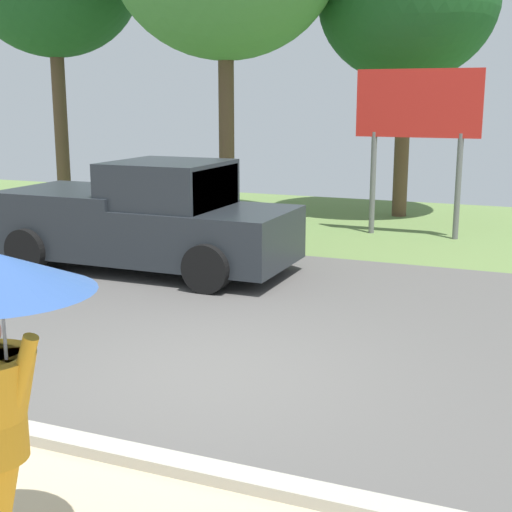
{
  "coord_description": "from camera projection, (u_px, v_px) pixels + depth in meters",
  "views": [
    {
      "loc": [
        3.32,
        -6.6,
        2.91
      ],
      "look_at": [
        0.17,
        1.0,
        1.1
      ],
      "focal_mm": 50.48,
      "sensor_mm": 36.0,
      "label": 1
    }
  ],
  "objects": [
    {
      "name": "pickup_truck",
      "position": [
        145.0,
        219.0,
        12.35
      ],
      "size": [
        5.2,
        2.28,
        1.88
      ],
      "rotation": [
        0.0,
        0.0,
        0.14
      ],
      "color": "#23282D",
      "rests_on": "ground_plane"
    },
    {
      "name": "roadside_billboard",
      "position": [
        418.0,
        116.0,
        14.96
      ],
      "size": [
        2.6,
        0.12,
        3.5
      ],
      "color": "slate",
      "rests_on": "ground_plane"
    },
    {
      "name": "ground_plane",
      "position": [
        296.0,
        305.0,
        10.49
      ],
      "size": [
        40.0,
        22.0,
        0.2
      ],
      "color": "#565451"
    },
    {
      "name": "tree_right_mid",
      "position": [
        408.0,
        0.0,
        17.04
      ],
      "size": [
        4.28,
        4.28,
        7.15
      ],
      "color": "brown",
      "rests_on": "ground_plane"
    }
  ]
}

